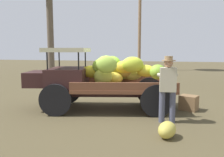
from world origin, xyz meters
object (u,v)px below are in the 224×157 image
Objects in this scene: loose_banana_bunch at (167,130)px; truck at (98,78)px; farmer at (168,85)px; wooden_crate at (189,103)px.

truck is at bearing -43.73° from loose_banana_bunch.
farmer is at bearing -90.30° from loose_banana_bunch.
farmer is at bearing 145.12° from truck.
loose_banana_bunch is (0.01, 1.07, -0.78)m from farmer.
wooden_crate is 0.97× the size of loose_banana_bunch.
truck is 2.27m from farmer.
loose_banana_bunch is (0.67, 2.46, -0.05)m from wooden_crate.
truck reaches higher than farmer.
truck reaches higher than wooden_crate.
truck is 9.29× the size of wooden_crate.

